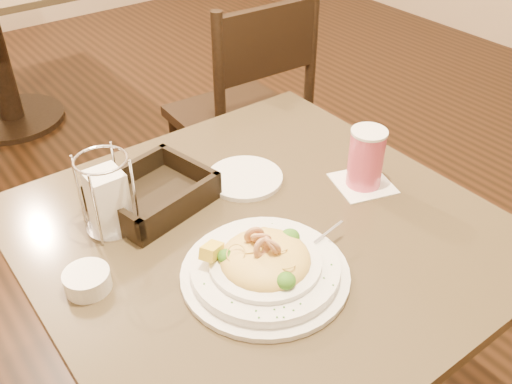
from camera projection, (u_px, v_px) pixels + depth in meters
main_table at (261, 304)px, 1.30m from camera, size 0.90×0.90×0.72m
dining_chair_near at (245, 112)px, 2.04m from camera, size 0.44×0.44×0.93m
pasta_bowl at (265, 265)px, 1.04m from camera, size 0.35×0.31×0.10m
drink_glass at (366, 159)px, 1.26m from camera, size 0.15×0.15×0.14m
bread_basket at (154, 195)px, 1.22m from camera, size 0.26×0.23×0.06m
napkin_caddy at (108, 199)px, 1.13m from camera, size 0.11×0.11×0.17m
side_plate at (245, 178)px, 1.31m from camera, size 0.23×0.23×0.01m
butter_ramekin at (87, 280)px, 1.02m from camera, size 0.11×0.11×0.04m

